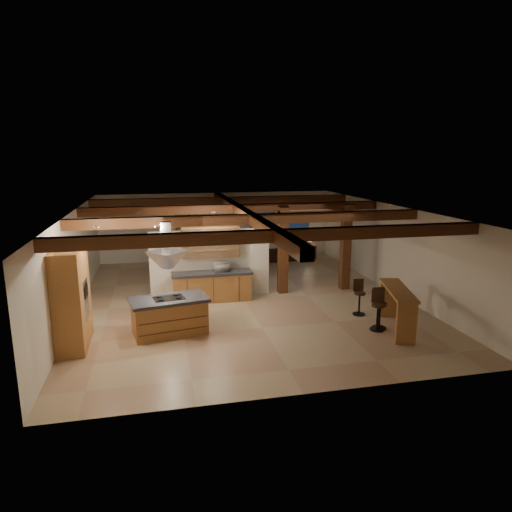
# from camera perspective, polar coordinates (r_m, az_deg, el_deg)

# --- Properties ---
(ground) EXTENTS (12.00, 12.00, 0.00)m
(ground) POSITION_cam_1_polar(r_m,az_deg,el_deg) (14.58, -1.47, -5.47)
(ground) COLOR tan
(ground) RESTS_ON ground
(room_walls) EXTENTS (12.00, 12.00, 12.00)m
(room_walls) POSITION_cam_1_polar(r_m,az_deg,el_deg) (14.13, -1.51, 1.41)
(room_walls) COLOR beige
(room_walls) RESTS_ON ground
(ceiling_beams) EXTENTS (10.00, 12.00, 0.28)m
(ceiling_beams) POSITION_cam_1_polar(r_m,az_deg,el_deg) (13.97, -1.53, 5.35)
(ceiling_beams) COLOR #3F1E0F
(ceiling_beams) RESTS_ON room_walls
(timber_posts) EXTENTS (2.50, 0.30, 2.90)m
(timber_posts) POSITION_cam_1_polar(r_m,az_deg,el_deg) (15.26, 7.39, 2.09)
(timber_posts) COLOR #3F1E0F
(timber_posts) RESTS_ON ground
(partition_wall) EXTENTS (3.80, 0.18, 2.20)m
(partition_wall) POSITION_cam_1_polar(r_m,az_deg,el_deg) (14.61, -5.72, -1.01)
(partition_wall) COLOR beige
(partition_wall) RESTS_ON ground
(pantry_cabinet) EXTENTS (0.67, 1.60, 2.40)m
(pantry_cabinet) POSITION_cam_1_polar(r_m,az_deg,el_deg) (11.68, -22.03, -4.88)
(pantry_cabinet) COLOR olive
(pantry_cabinet) RESTS_ON ground
(back_counter) EXTENTS (2.50, 0.66, 0.94)m
(back_counter) POSITION_cam_1_polar(r_m,az_deg,el_deg) (14.40, -5.48, -3.78)
(back_counter) COLOR olive
(back_counter) RESTS_ON ground
(upper_display_cabinet) EXTENTS (1.80, 0.36, 0.95)m
(upper_display_cabinet) POSITION_cam_1_polar(r_m,az_deg,el_deg) (14.27, -5.69, 1.75)
(upper_display_cabinet) COLOR olive
(upper_display_cabinet) RESTS_ON partition_wall
(range_hood) EXTENTS (1.10, 1.10, 1.40)m
(range_hood) POSITION_cam_1_polar(r_m,az_deg,el_deg) (11.62, -11.02, -1.27)
(range_hood) COLOR silver
(range_hood) RESTS_ON room_walls
(back_windows) EXTENTS (2.70, 0.07, 1.70)m
(back_windows) POSITION_cam_1_polar(r_m,az_deg,el_deg) (20.51, 3.03, 4.12)
(back_windows) COLOR #3F1E0F
(back_windows) RESTS_ON room_walls
(framed_art) EXTENTS (0.65, 0.05, 0.85)m
(framed_art) POSITION_cam_1_polar(r_m,az_deg,el_deg) (19.78, -9.10, 4.25)
(framed_art) COLOR #3F1E0F
(framed_art) RESTS_ON room_walls
(recessed_cans) EXTENTS (3.16, 2.46, 0.03)m
(recessed_cans) POSITION_cam_1_polar(r_m,az_deg,el_deg) (11.79, -11.91, 4.27)
(recessed_cans) COLOR silver
(recessed_cans) RESTS_ON room_walls
(kitchen_island) EXTENTS (2.09, 1.36, 0.96)m
(kitchen_island) POSITION_cam_1_polar(r_m,az_deg,el_deg) (11.99, -10.76, -7.30)
(kitchen_island) COLOR olive
(kitchen_island) RESTS_ON ground
(dining_table) EXTENTS (1.99, 1.24, 0.66)m
(dining_table) POSITION_cam_1_polar(r_m,az_deg,el_deg) (17.33, -4.37, -1.42)
(dining_table) COLOR #3C1C0F
(dining_table) RESTS_ON ground
(sofa) EXTENTS (1.98, 0.78, 0.58)m
(sofa) POSITION_cam_1_polar(r_m,az_deg,el_deg) (19.79, 2.21, 0.25)
(sofa) COLOR black
(sofa) RESTS_ON ground
(microwave) EXTENTS (0.49, 0.34, 0.26)m
(microwave) POSITION_cam_1_polar(r_m,az_deg,el_deg) (14.28, -4.30, -1.42)
(microwave) COLOR silver
(microwave) RESTS_ON back_counter
(bar_counter) EXTENTS (1.09, 2.19, 1.12)m
(bar_counter) POSITION_cam_1_polar(r_m,az_deg,el_deg) (12.49, 17.25, -5.55)
(bar_counter) COLOR olive
(bar_counter) RESTS_ON ground
(side_table) EXTENTS (0.54, 0.54, 0.62)m
(side_table) POSITION_cam_1_polar(r_m,az_deg,el_deg) (20.26, 6.63, 0.52)
(side_table) COLOR #3F1E0F
(side_table) RESTS_ON ground
(table_lamp) EXTENTS (0.31, 0.31, 0.37)m
(table_lamp) POSITION_cam_1_polar(r_m,az_deg,el_deg) (20.14, 6.67, 2.11)
(table_lamp) COLOR black
(table_lamp) RESTS_ON side_table
(bar_stool_a) EXTENTS (0.40, 0.41, 1.08)m
(bar_stool_a) POSITION_cam_1_polar(r_m,az_deg,el_deg) (12.42, 14.97, -6.50)
(bar_stool_a) COLOR black
(bar_stool_a) RESTS_ON ground
(bar_stool_b) EXTENTS (0.38, 0.39, 1.08)m
(bar_stool_b) POSITION_cam_1_polar(r_m,az_deg,el_deg) (12.54, 15.18, -6.31)
(bar_stool_b) COLOR black
(bar_stool_b) RESTS_ON ground
(bar_stool_c) EXTENTS (0.36, 0.36, 1.02)m
(bar_stool_c) POSITION_cam_1_polar(r_m,az_deg,el_deg) (13.46, 12.77, -5.02)
(bar_stool_c) COLOR black
(bar_stool_c) RESTS_ON ground
(dining_chairs) EXTENTS (2.58, 2.58, 1.33)m
(dining_chairs) POSITION_cam_1_polar(r_m,az_deg,el_deg) (17.25, -4.39, -0.30)
(dining_chairs) COLOR #3F1E0F
(dining_chairs) RESTS_ON ground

